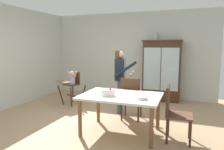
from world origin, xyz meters
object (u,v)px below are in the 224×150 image
high_chair_with_toddler (72,82)px  dining_chair_right_end (173,110)px  ceramic_vase (155,36)px  dining_table (121,100)px  china_cabinet (162,71)px  birthday_cake (108,92)px  adult_person (120,74)px  serving_bowl (142,98)px  dining_chair_far_side (131,96)px

high_chair_with_toddler → dining_chair_right_end: (2.85, -1.36, -0.10)m
ceramic_vase → dining_table: 3.01m
china_cabinet → birthday_cake: 2.89m
china_cabinet → ceramic_vase: (-0.22, 0.00, 1.02)m
china_cabinet → birthday_cake: (-0.60, -2.83, -0.12)m
dining_table → adult_person: bearing=108.9°
ceramic_vase → birthday_cake: 3.07m
high_chair_with_toddler → serving_bowl: bearing=-15.6°
adult_person → china_cabinet: bearing=-34.9°
high_chair_with_toddler → dining_chair_far_side: (1.89, -0.65, -0.10)m
birthday_cake → dining_chair_far_side: bearing=76.0°
china_cabinet → adult_person: china_cabinet is taller
dining_chair_far_side → serving_bowl: bearing=112.1°
dining_chair_far_side → adult_person: bearing=-52.2°
high_chair_with_toddler → adult_person: (1.51, -0.22, 0.31)m
china_cabinet → dining_chair_far_side: china_cabinet is taller
birthday_cake → dining_chair_right_end: 1.20m
serving_bowl → adult_person: bearing=122.3°
serving_bowl → dining_chair_far_side: size_ratio=0.19×
birthday_cake → ceramic_vase: bearing=82.4°
adult_person → dining_chair_right_end: (1.35, -1.14, -0.41)m
high_chair_with_toddler → birthday_cake: (1.69, -1.49, 0.14)m
high_chair_with_toddler → adult_person: adult_person is taller
ceramic_vase → birthday_cake: ceramic_vase is taller
ceramic_vase → serving_bowl: ceramic_vase is taller
dining_chair_far_side → high_chair_with_toddler: bearing=-23.5°
high_chair_with_toddler → birthday_cake: high_chair_with_toddler is taller
high_chair_with_toddler → adult_person: size_ratio=0.62×
adult_person → dining_chair_far_side: adult_person is taller
ceramic_vase → dining_chair_far_side: size_ratio=0.28×
ceramic_vase → adult_person: bearing=-109.6°
dining_chair_right_end → adult_person: bearing=47.7°
adult_person → dining_chair_right_end: bearing=-138.5°
high_chair_with_toddler → ceramic_vase: bearing=50.9°
adult_person → serving_bowl: bearing=-156.0°
dining_chair_right_end → dining_chair_far_side: bearing=51.3°
birthday_cake → serving_bowl: birthday_cake is taller
dining_chair_right_end → ceramic_vase: bearing=14.1°
high_chair_with_toddler → dining_table: high_chair_with_toddler is taller
ceramic_vase → dining_table: (-0.16, -2.72, -1.28)m
dining_chair_right_end → dining_table: bearing=88.8°
dining_chair_right_end → china_cabinet: bearing=9.7°
ceramic_vase → high_chair_with_toddler: bearing=-147.0°
dining_chair_far_side → dining_chair_right_end: size_ratio=1.00×
serving_bowl → dining_chair_right_end: 0.58m
serving_bowl → dining_chair_far_side: bearing=116.6°
china_cabinet → high_chair_with_toddler: 2.66m
dining_table → dining_chair_right_end: 0.96m
ceramic_vase → dining_chair_right_end: 3.13m
adult_person → dining_table: bearing=-169.4°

